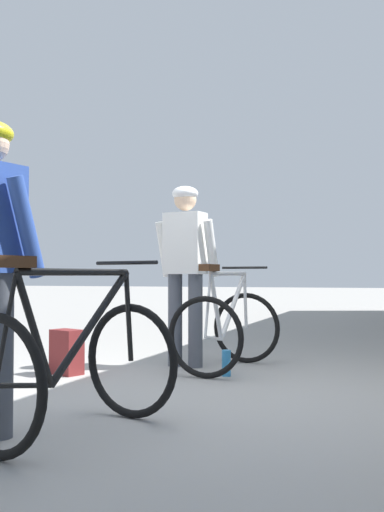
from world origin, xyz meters
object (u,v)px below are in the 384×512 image
at_px(bicycle_near_white, 227,327).
at_px(cyclist_near_in_white, 185,258).
at_px(water_bottle_near_the_bikes, 226,363).
at_px(bicycle_far_black, 71,363).
at_px(backpack_on_platform, 67,352).

bearing_deg(bicycle_near_white, cyclist_near_in_white, 169.63).
relative_size(bicycle_near_white, water_bottle_near_the_bikes, 4.98).
xyz_separation_m(bicycle_near_white, bicycle_far_black, (-0.19, -2.51, 0.00)).
height_order(bicycle_near_white, backpack_on_platform, bicycle_near_white).
relative_size(bicycle_far_black, water_bottle_near_the_bikes, 5.31).
relative_size(bicycle_near_white, bicycle_far_black, 0.94).
bearing_deg(bicycle_near_white, water_bottle_near_the_bikes, -75.57).
height_order(bicycle_far_black, water_bottle_near_the_bikes, bicycle_far_black).
xyz_separation_m(bicycle_far_black, backpack_on_platform, (-1.11, 1.81, -0.20)).
relative_size(cyclist_near_in_white, water_bottle_near_the_bikes, 7.69).
bearing_deg(backpack_on_platform, bicycle_far_black, -38.18).
relative_size(cyclist_near_in_white, bicycle_near_white, 1.54).
bearing_deg(backpack_on_platform, cyclist_near_in_white, 62.91).
distance_m(bicycle_near_white, backpack_on_platform, 1.49).
xyz_separation_m(cyclist_near_in_white, bicycle_far_black, (0.26, -2.59, -0.65)).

